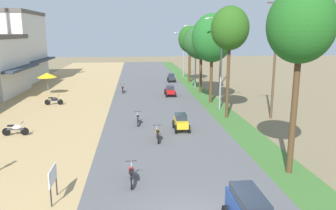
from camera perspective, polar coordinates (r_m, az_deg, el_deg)
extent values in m
cube|color=#2D3847|center=(42.01, -23.76, 5.83)|extent=(1.20, 9.63, 0.25)
cube|color=silver|center=(53.97, -25.48, 8.74)|extent=(7.52, 11.48, 9.60)
cube|color=#2D3847|center=(52.79, -20.81, 7.20)|extent=(1.20, 11.48, 0.25)
cube|color=#59514C|center=(54.00, -25.99, 14.08)|extent=(7.72, 11.68, 0.50)
cylinder|color=black|center=(25.27, -23.40, -4.19)|extent=(0.56, 0.06, 0.56)
cylinder|color=black|center=(25.68, -26.04, -4.18)|extent=(0.56, 0.06, 0.56)
cube|color=#333338|center=(25.42, -24.77, -3.80)|extent=(1.12, 0.12, 0.12)
ellipsoid|color=silver|center=(25.36, -24.62, -3.49)|extent=(0.64, 0.28, 0.32)
cube|color=black|center=(25.45, -25.41, -3.23)|extent=(0.44, 0.20, 0.10)
cylinder|color=#A5A8AD|center=(25.22, -23.58, -3.60)|extent=(0.26, 0.05, 0.68)
cylinder|color=black|center=(25.15, -23.78, -2.79)|extent=(0.04, 0.54, 0.04)
cylinder|color=black|center=(34.63, -18.03, 0.50)|extent=(0.56, 0.06, 0.56)
cylinder|color=black|center=(34.91, -20.02, 0.45)|extent=(0.56, 0.06, 0.56)
cube|color=#333338|center=(34.73, -19.05, 0.76)|extent=(1.12, 0.12, 0.12)
ellipsoid|color=black|center=(34.68, -18.93, 0.99)|extent=(0.64, 0.28, 0.32)
cube|color=black|center=(34.75, -19.53, 1.17)|extent=(0.44, 0.20, 0.10)
cylinder|color=#A5A8AD|center=(34.59, -18.15, 0.93)|extent=(0.26, 0.05, 0.68)
cylinder|color=black|center=(34.53, -18.29, 1.53)|extent=(0.04, 0.54, 0.04)
cylinder|color=#262628|center=(14.93, -19.46, -14.77)|extent=(0.06, 0.06, 0.80)
cylinder|color=#262628|center=(15.80, -18.60, -13.15)|extent=(0.06, 0.06, 0.80)
cube|color=white|center=(15.06, -19.22, -11.37)|extent=(0.04, 1.30, 0.70)
cylinder|color=#99999E|center=(40.82, -19.95, 3.19)|extent=(0.05, 0.05, 2.10)
cone|color=gold|center=(40.66, -20.07, 4.85)|extent=(2.20, 2.20, 0.55)
cylinder|color=#4C351E|center=(17.53, 20.80, -1.12)|extent=(0.31, 0.31, 6.38)
ellipsoid|color=#1E5B1D|center=(17.11, 21.89, 12.64)|extent=(3.18, 3.18, 3.61)
cylinder|color=#4C351E|center=(27.95, 10.26, 4.28)|extent=(0.27, 0.27, 6.41)
ellipsoid|color=#275517|center=(27.69, 10.60, 12.85)|extent=(3.07, 3.07, 3.51)
cylinder|color=#4C351E|center=(33.90, 7.42, 4.73)|extent=(0.30, 0.30, 5.19)
ellipsoid|color=#206224|center=(33.61, 7.61, 11.35)|extent=(4.06, 4.06, 4.76)
cylinder|color=#4C351E|center=(39.66, 5.63, 5.64)|extent=(0.33, 0.33, 4.86)
ellipsoid|color=#255625|center=(39.40, 5.74, 10.79)|extent=(4.27, 4.27, 4.11)
cylinder|color=#4C351E|center=(48.17, 3.71, 6.98)|extent=(0.35, 0.35, 5.07)
ellipsoid|color=#1F5818|center=(47.97, 3.77, 11.27)|extent=(3.26, 3.26, 3.89)
cylinder|color=gray|center=(30.82, 9.11, 6.97)|extent=(0.16, 0.16, 8.45)
cylinder|color=gray|center=(30.55, 8.06, 14.61)|extent=(1.40, 0.08, 0.08)
ellipsoid|color=silver|center=(30.39, 6.73, 14.53)|extent=(0.36, 0.20, 0.14)
cylinder|color=gray|center=(30.90, 10.67, 14.50)|extent=(1.40, 0.08, 0.08)
ellipsoid|color=silver|center=(31.10, 11.94, 14.30)|extent=(0.36, 0.20, 0.14)
cylinder|color=gray|center=(43.30, 4.77, 8.33)|extent=(0.16, 0.16, 8.04)
cylinder|color=gray|center=(43.09, 3.92, 13.47)|extent=(1.40, 0.08, 0.08)
ellipsoid|color=silver|center=(42.97, 2.97, 13.39)|extent=(0.36, 0.20, 0.14)
cylinder|color=gray|center=(43.34, 5.79, 13.43)|extent=(1.40, 0.08, 0.08)
ellipsoid|color=silver|center=(43.48, 6.72, 13.31)|extent=(0.36, 0.20, 0.14)
cylinder|color=gray|center=(53.74, 2.70, 8.67)|extent=(0.16, 0.16, 7.19)
cylinder|color=gray|center=(53.53, 1.98, 12.35)|extent=(1.40, 0.08, 0.08)
ellipsoid|color=silver|center=(53.44, 1.22, 12.28)|extent=(0.36, 0.20, 0.14)
cylinder|color=gray|center=(53.73, 3.49, 12.34)|extent=(1.40, 0.08, 0.08)
ellipsoid|color=silver|center=(53.85, 4.25, 12.25)|extent=(0.36, 0.20, 0.14)
cylinder|color=brown|center=(28.55, 17.88, 7.44)|extent=(0.20, 0.20, 9.88)
cube|color=#473323|center=(28.56, 18.49, 16.33)|extent=(1.80, 0.10, 0.10)
cylinder|color=brown|center=(45.03, 9.04, 9.04)|extent=(0.20, 0.20, 9.21)
cube|color=#473323|center=(44.99, 9.22, 14.26)|extent=(1.80, 0.10, 0.10)
cube|color=#232B38|center=(12.05, 13.82, -15.26)|extent=(0.87, 2.00, 0.35)
cube|color=gold|center=(24.22, 2.23, -3.06)|extent=(0.84, 1.95, 0.50)
cube|color=#232B38|center=(24.15, 2.23, -2.00)|extent=(0.77, 1.10, 0.40)
cylinder|color=black|center=(23.69, 3.59, -4.13)|extent=(0.10, 0.60, 0.60)
cylinder|color=black|center=(23.56, 1.33, -4.20)|extent=(0.10, 0.60, 0.60)
cylinder|color=black|center=(25.03, 3.07, -3.22)|extent=(0.10, 0.60, 0.60)
cylinder|color=black|center=(24.90, 0.93, -3.28)|extent=(0.10, 0.60, 0.60)
cube|color=red|center=(37.45, 0.33, 2.45)|extent=(0.88, 2.25, 0.44)
cube|color=#232B38|center=(37.28, 0.34, 3.06)|extent=(0.81, 1.30, 0.40)
cylinder|color=black|center=(36.76, 1.23, 1.86)|extent=(0.11, 0.64, 0.64)
cylinder|color=black|center=(36.65, -0.31, 1.84)|extent=(0.11, 0.64, 0.64)
cylinder|color=black|center=(38.34, 0.94, 2.30)|extent=(0.11, 0.64, 0.64)
cylinder|color=black|center=(38.24, -0.54, 2.28)|extent=(0.11, 0.64, 0.64)
cube|color=#282D33|center=(48.25, 0.57, 4.69)|extent=(0.84, 1.95, 0.50)
cube|color=#232B38|center=(48.24, 0.56, 5.23)|extent=(0.77, 1.10, 0.40)
cylinder|color=black|center=(47.65, 1.23, 4.26)|extent=(0.10, 0.60, 0.60)
cylinder|color=black|center=(47.55, 0.10, 4.24)|extent=(0.10, 0.60, 0.60)
cylinder|color=black|center=(49.03, 1.03, 4.49)|extent=(0.10, 0.60, 0.60)
cylinder|color=black|center=(48.93, -0.07, 4.47)|extent=(0.10, 0.60, 0.60)
cylinder|color=black|center=(16.75, -6.29, -11.42)|extent=(0.06, 0.56, 0.56)
cylinder|color=black|center=(15.63, -6.32, -13.25)|extent=(0.06, 0.56, 0.56)
cube|color=#333338|center=(16.11, -6.32, -11.72)|extent=(0.12, 1.12, 0.12)
ellipsoid|color=red|center=(16.13, -6.33, -11.15)|extent=(0.28, 0.64, 0.32)
cube|color=black|center=(15.75, -6.35, -11.27)|extent=(0.20, 0.44, 0.10)
cylinder|color=#A5A8AD|center=(16.59, -6.31, -10.65)|extent=(0.05, 0.26, 0.68)
cylinder|color=black|center=(16.39, -6.34, -9.54)|extent=(0.54, 0.04, 0.04)
cylinder|color=black|center=(22.63, -1.93, -4.96)|extent=(0.06, 0.56, 0.56)
cylinder|color=black|center=(21.45, -1.70, -5.94)|extent=(0.06, 0.56, 0.56)
cube|color=#333338|center=(21.98, -1.82, -4.99)|extent=(0.12, 1.12, 0.12)
ellipsoid|color=orange|center=(22.02, -1.84, -4.58)|extent=(0.28, 0.64, 0.32)
cube|color=black|center=(21.64, -1.77, -4.56)|extent=(0.20, 0.44, 0.10)
cylinder|color=#A5A8AD|center=(22.49, -1.92, -4.35)|extent=(0.05, 0.26, 0.68)
cylinder|color=black|center=(22.33, -1.92, -3.48)|extent=(0.54, 0.04, 0.04)
cylinder|color=black|center=(26.59, -5.25, -2.36)|extent=(0.06, 0.56, 0.56)
cylinder|color=black|center=(25.40, -5.22, -3.07)|extent=(0.06, 0.56, 0.56)
cube|color=#333338|center=(25.95, -5.24, -2.32)|extent=(0.12, 1.12, 0.12)
ellipsoid|color=silver|center=(25.99, -5.25, -1.98)|extent=(0.28, 0.64, 0.32)
cube|color=black|center=(25.61, -5.25, -1.92)|extent=(0.20, 0.44, 0.10)
cylinder|color=#A5A8AD|center=(26.47, -5.26, -1.83)|extent=(0.05, 0.26, 0.68)
cylinder|color=black|center=(26.32, -5.27, -1.08)|extent=(0.54, 0.04, 0.04)
cylinder|color=black|center=(40.54, -7.76, 2.68)|extent=(0.06, 0.56, 0.56)
cylinder|color=black|center=(39.32, -7.82, 2.38)|extent=(0.06, 0.56, 0.56)
cube|color=#333338|center=(39.90, -7.79, 2.79)|extent=(0.12, 1.12, 0.12)
ellipsoid|color=red|center=(39.95, -7.80, 3.01)|extent=(0.28, 0.64, 0.32)
cube|color=black|center=(39.58, -7.82, 3.09)|extent=(0.20, 0.44, 0.10)
cylinder|color=#A5A8AD|center=(40.43, -7.77, 3.05)|extent=(0.05, 0.26, 0.68)
cylinder|color=black|center=(40.32, -7.79, 3.55)|extent=(0.54, 0.04, 0.04)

